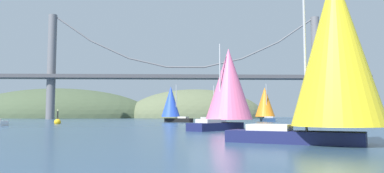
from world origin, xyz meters
TOP-DOWN VIEW (x-y plane):
  - ground_plane at (0.00, 0.00)m, footprint 360.00×360.00m
  - headland_left at (-55.00, 135.00)m, footprint 83.40×44.00m
  - headland_center at (5.00, 135.00)m, footprint 61.48×44.00m
  - suspension_bridge at (0.00, 95.00)m, footprint 125.10×6.00m
  - sailboat_blue_spinnaker at (-3.55, 47.99)m, footprint 7.14×5.58m
  - sailboat_pink_spinnaker at (3.21, 11.09)m, footprint 8.08×8.06m
  - sailboat_orange_sail at (17.83, 56.63)m, footprint 4.67×7.30m
  - sailboat_yellow_sail at (6.42, -7.86)m, footprint 9.11×7.20m
  - sailboat_crimson_sail at (5.59, 42.04)m, footprint 6.65×4.06m
  - channel_buoy at (-22.31, 34.97)m, footprint 1.10×1.10m

SIDE VIEW (x-z plane):
  - ground_plane at x=0.00m, z-range 0.00..0.00m
  - headland_left at x=-55.00m, z-range -12.89..12.89m
  - headland_center at x=5.00m, z-range -12.62..12.62m
  - channel_buoy at x=-22.31m, z-range -0.95..1.69m
  - sailboat_crimson_sail at x=5.59m, z-range -0.26..6.81m
  - sailboat_blue_spinnaker at x=-3.55m, z-range 0.03..7.75m
  - sailboat_orange_sail at x=17.83m, z-range -0.09..8.52m
  - sailboat_pink_spinnaker at x=3.21m, z-range 0.12..9.02m
  - sailboat_yellow_sail at x=6.42m, z-range -0.20..10.25m
  - suspension_bridge at x=0.00m, z-range -2.07..33.09m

